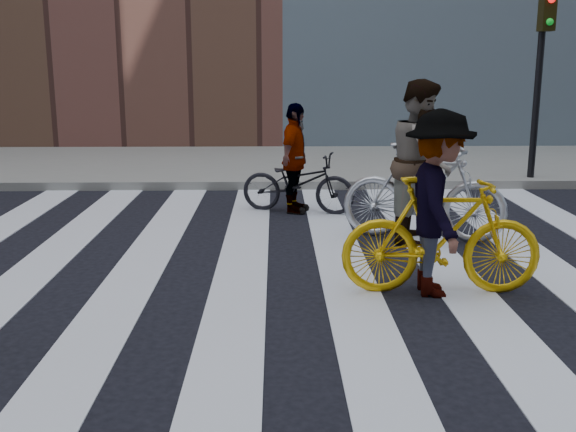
{
  "coord_description": "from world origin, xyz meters",
  "views": [
    {
      "loc": [
        -0.19,
        -6.45,
        2.17
      ],
      "look_at": [
        -0.06,
        0.3,
        0.62
      ],
      "focal_mm": 42.0,
      "sensor_mm": 36.0,
      "label": 1
    }
  ],
  "objects_px": {
    "rider_right": "(438,204)",
    "rider_mid": "(421,161)",
    "traffic_signal": "(542,55)",
    "bike_yellow_right": "(441,236)",
    "rider_rear": "(295,159)",
    "bike_silver_mid": "(424,192)",
    "bike_dark_rear": "(298,183)"
  },
  "relations": [
    {
      "from": "rider_right",
      "to": "rider_mid",
      "type": "bearing_deg",
      "value": -5.44
    },
    {
      "from": "traffic_signal",
      "to": "bike_yellow_right",
      "type": "distance_m",
      "value": 6.64
    },
    {
      "from": "rider_mid",
      "to": "rider_right",
      "type": "bearing_deg",
      "value": -169.58
    },
    {
      "from": "traffic_signal",
      "to": "rider_right",
      "type": "bearing_deg",
      "value": -118.47
    },
    {
      "from": "traffic_signal",
      "to": "rider_rear",
      "type": "height_order",
      "value": "traffic_signal"
    },
    {
      "from": "rider_right",
      "to": "traffic_signal",
      "type": "bearing_deg",
      "value": -26.38
    },
    {
      "from": "traffic_signal",
      "to": "bike_silver_mid",
      "type": "height_order",
      "value": "traffic_signal"
    },
    {
      "from": "rider_rear",
      "to": "rider_mid",
      "type": "bearing_deg",
      "value": -120.09
    },
    {
      "from": "traffic_signal",
      "to": "bike_dark_rear",
      "type": "bearing_deg",
      "value": -154.06
    },
    {
      "from": "bike_silver_mid",
      "to": "bike_yellow_right",
      "type": "bearing_deg",
      "value": -169.58
    },
    {
      "from": "bike_yellow_right",
      "to": "rider_rear",
      "type": "bearing_deg",
      "value": 21.8
    },
    {
      "from": "bike_yellow_right",
      "to": "rider_mid",
      "type": "xyz_separation_m",
      "value": [
        0.21,
        1.99,
        0.42
      ]
    },
    {
      "from": "bike_dark_rear",
      "to": "rider_right",
      "type": "height_order",
      "value": "rider_right"
    },
    {
      "from": "rider_right",
      "to": "bike_dark_rear",
      "type": "bearing_deg",
      "value": 20.38
    },
    {
      "from": "traffic_signal",
      "to": "rider_rear",
      "type": "distance_m",
      "value": 5.0
    },
    {
      "from": "bike_silver_mid",
      "to": "rider_rear",
      "type": "xyz_separation_m",
      "value": [
        -1.55,
        1.6,
        0.2
      ]
    },
    {
      "from": "bike_dark_rear",
      "to": "rider_rear",
      "type": "height_order",
      "value": "rider_rear"
    },
    {
      "from": "traffic_signal",
      "to": "rider_rear",
      "type": "xyz_separation_m",
      "value": [
        -4.3,
        -2.07,
        -1.48
      ]
    },
    {
      "from": "rider_mid",
      "to": "rider_rear",
      "type": "height_order",
      "value": "rider_mid"
    },
    {
      "from": "traffic_signal",
      "to": "rider_mid",
      "type": "bearing_deg",
      "value": -127.4
    },
    {
      "from": "traffic_signal",
      "to": "rider_right",
      "type": "height_order",
      "value": "traffic_signal"
    },
    {
      "from": "bike_silver_mid",
      "to": "rider_right",
      "type": "bearing_deg",
      "value": -170.99
    },
    {
      "from": "traffic_signal",
      "to": "rider_mid",
      "type": "height_order",
      "value": "traffic_signal"
    },
    {
      "from": "bike_dark_rear",
      "to": "rider_rear",
      "type": "distance_m",
      "value": 0.36
    },
    {
      "from": "bike_yellow_right",
      "to": "bike_dark_rear",
      "type": "bearing_deg",
      "value": 21.09
    },
    {
      "from": "bike_yellow_right",
      "to": "rider_right",
      "type": "distance_m",
      "value": 0.31
    },
    {
      "from": "bike_silver_mid",
      "to": "bike_dark_rear",
      "type": "height_order",
      "value": "bike_silver_mid"
    },
    {
      "from": "bike_dark_rear",
      "to": "bike_silver_mid",
      "type": "bearing_deg",
      "value": -120.09
    },
    {
      "from": "traffic_signal",
      "to": "rider_mid",
      "type": "distance_m",
      "value": 4.8
    },
    {
      "from": "traffic_signal",
      "to": "bike_silver_mid",
      "type": "relative_size",
      "value": 1.66
    },
    {
      "from": "bike_dark_rear",
      "to": "rider_mid",
      "type": "xyz_separation_m",
      "value": [
        1.45,
        -1.6,
        0.54
      ]
    },
    {
      "from": "bike_yellow_right",
      "to": "rider_right",
      "type": "bearing_deg",
      "value": 92.09
    }
  ]
}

